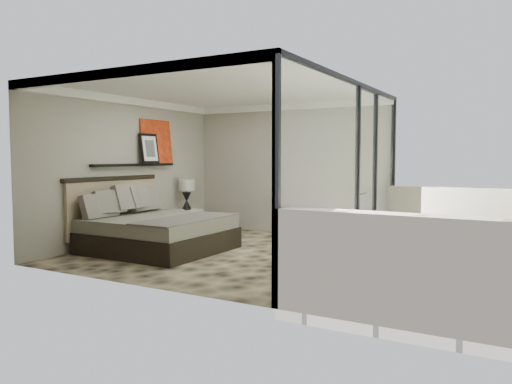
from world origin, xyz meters
The scene contains 14 objects.
floor centered at (0.00, 0.00, 0.00)m, with size 5.00×5.00×0.00m, color black.
ceiling centered at (0.00, 0.00, 2.79)m, with size 4.50×5.00×0.02m, color silver.
back_wall centered at (0.00, 2.49, 1.40)m, with size 4.50×0.02×2.80m, color gray.
left_wall centered at (-2.24, 0.00, 1.40)m, with size 0.02×5.00×2.80m, color gray.
glass_wall centered at (2.25, 0.00, 1.40)m, with size 0.08×5.00×2.80m, color white.
terrace_slab centered at (3.75, 0.00, -0.06)m, with size 3.00×5.00×0.12m, color beige.
picture_ledge centered at (-2.18, 0.10, 1.50)m, with size 0.12×2.20×0.05m, color black.
bed centered at (-1.21, -0.49, 0.36)m, with size 2.23×2.16×1.23m.
nightstand centered at (-1.95, 1.40, 0.27)m, with size 0.55×0.55×0.55m, color black.
table_lamp centered at (-1.96, 1.45, 0.94)m, with size 0.36×0.36×0.66m.
abstract_canvas centered at (-2.19, 0.75, 1.97)m, with size 0.04×0.90×0.90m, color #9F450D.
framed_print centered at (-2.14, 0.47, 1.82)m, with size 0.03×0.50×0.60m, color black.
ottoman centered at (3.86, 1.40, 0.25)m, with size 0.50×0.50×0.50m, color white.
lounger centered at (3.04, 0.00, 0.18)m, with size 1.00×1.57×0.57m.
Camera 1 is at (4.70, -7.24, 1.65)m, focal length 35.00 mm.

